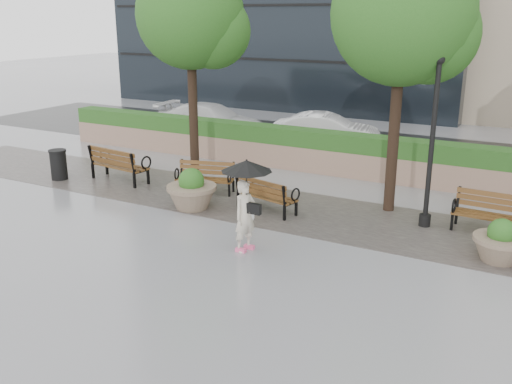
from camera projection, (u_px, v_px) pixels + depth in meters
The scene contains 17 objects.
ground at pixel (265, 256), 12.23m from camera, with size 100.00×100.00×0.00m, color gray.
cobble_strip at pixel (319, 215), 14.74m from camera, with size 28.00×3.20×0.01m, color #383330.
hedge_wall at pixel (369, 157), 17.90m from camera, with size 24.00×0.80×1.35m.
asphalt_street at pixel (401, 152), 21.45m from camera, with size 40.00×7.00×0.00m, color black.
bench_0 at pixel (120, 171), 17.61m from camera, with size 2.07×1.03×1.07m.
bench_1 at pixel (205, 184), 16.50m from camera, with size 1.76×1.09×0.89m.
bench_2 at pixel (266, 202), 14.92m from camera, with size 1.80×1.05×0.91m.
bench_3 at pixel (491, 222), 13.40m from camera, with size 1.80×0.77×0.95m.
planter_left at pixel (192, 193), 15.10m from camera, with size 1.32×1.32×1.11m.
planter_right at pixel (500, 245), 11.87m from camera, with size 1.12×1.12×0.94m.
trash_bin at pixel (59, 166), 17.76m from camera, with size 0.54×0.54×0.90m, color black.
lamppost at pixel (431, 154), 13.42m from camera, with size 0.28×0.28×4.11m.
tree_0 at pixel (196, 19), 16.83m from camera, with size 3.32×3.20×6.55m.
tree_1 at pixel (409, 19), 13.65m from camera, with size 3.55×3.47×6.71m.
car_left at pixel (212, 121), 23.90m from camera, with size 1.94×4.78×1.39m, color silver.
car_right at pixel (326, 131), 21.83m from camera, with size 1.43×4.09×1.35m, color silver.
pedestrian at pixel (246, 197), 12.19m from camera, with size 1.10×1.10×2.02m.
Camera 1 is at (5.21, -9.99, 4.97)m, focal length 40.00 mm.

